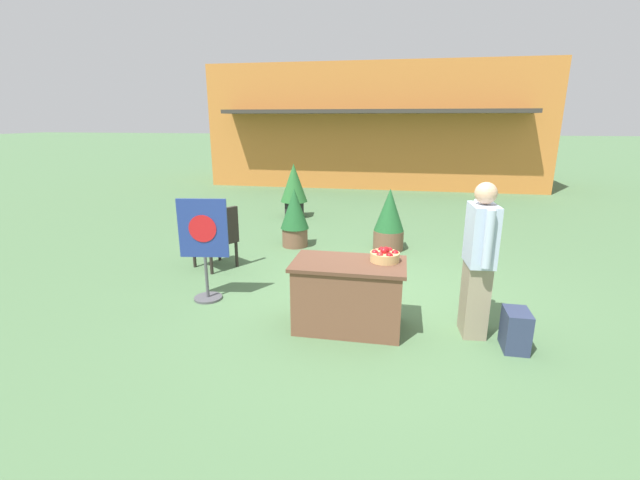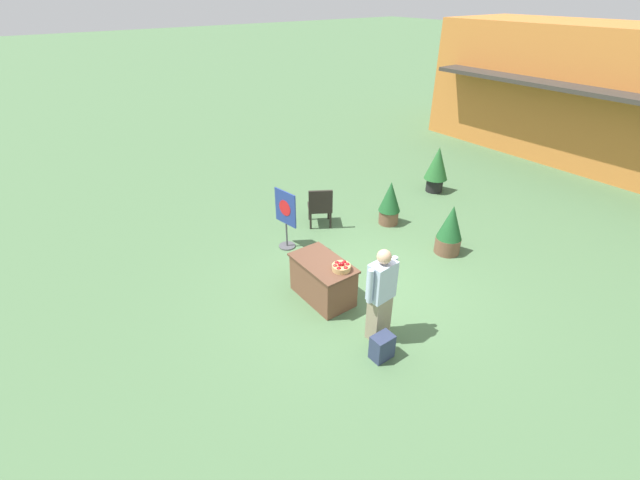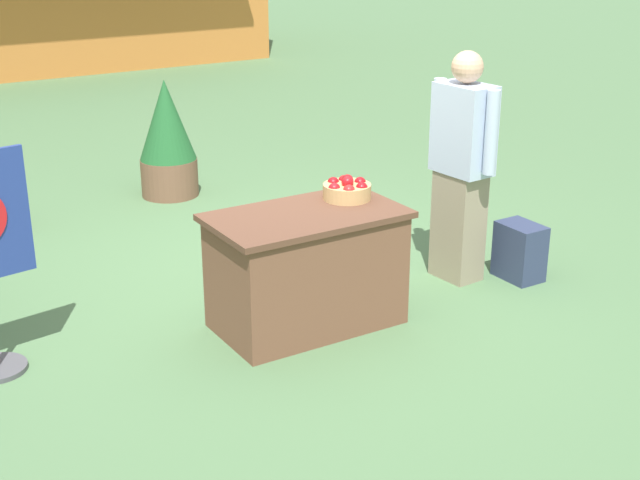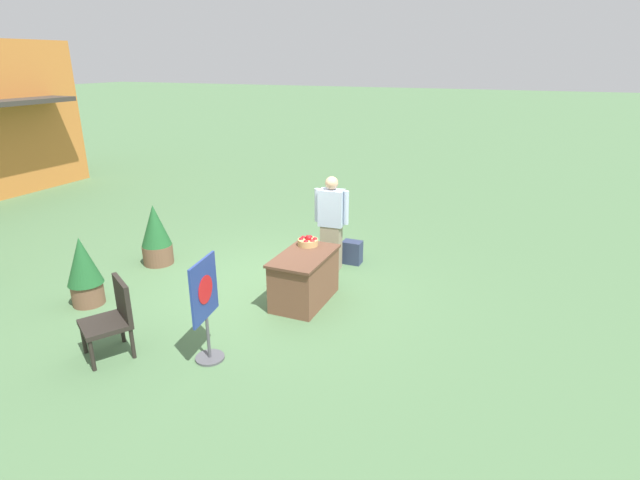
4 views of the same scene
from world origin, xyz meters
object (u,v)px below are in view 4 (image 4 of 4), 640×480
object	(u,v)px
display_table	(304,278)
person_visitor	(331,223)
patio_chair	(113,315)
potted_plant_far_right	(84,270)
poster_board	(205,306)
apple_basket	(308,241)
potted_plant_far_left	(156,235)
backpack	(352,252)

from	to	relation	value
display_table	person_visitor	xyz separation A→B (m)	(1.35, 0.10, 0.46)
patio_chair	potted_plant_far_right	xyz separation A→B (m)	(0.87, 1.41, 0.02)
poster_board	potted_plant_far_right	bearing A→B (deg)	159.54
apple_basket	potted_plant_far_left	bearing A→B (deg)	90.80
display_table	person_visitor	distance (m)	1.43
apple_basket	poster_board	distance (m)	2.30
potted_plant_far_right	potted_plant_far_left	distance (m)	1.70
display_table	apple_basket	world-z (taller)	apple_basket
display_table	backpack	xyz separation A→B (m)	(1.73, -0.16, -0.18)
person_visitor	potted_plant_far_right	xyz separation A→B (m)	(-2.72, 2.89, -0.29)
display_table	person_visitor	bearing A→B (deg)	4.40
potted_plant_far_right	backpack	bearing A→B (deg)	-45.54
backpack	apple_basket	bearing A→B (deg)	168.83
poster_board	potted_plant_far_right	distance (m)	2.62
person_visitor	poster_board	xyz separation A→B (m)	(-3.25, 0.33, -0.11)
person_visitor	backpack	distance (m)	0.79
person_visitor	backpack	bearing A→B (deg)	140.68
display_table	potted_plant_far_right	xyz separation A→B (m)	(-1.36, 2.99, 0.17)
backpack	poster_board	size ratio (longest dim) A/B	0.32
potted_plant_far_right	potted_plant_far_left	size ratio (longest dim) A/B	0.97
backpack	poster_board	world-z (taller)	poster_board
apple_basket	potted_plant_far_left	world-z (taller)	potted_plant_far_left
apple_basket	patio_chair	world-z (taller)	patio_chair
apple_basket	potted_plant_far_left	distance (m)	2.99
potted_plant_far_left	patio_chair	bearing A→B (deg)	-149.64
backpack	poster_board	bearing A→B (deg)	170.79
display_table	patio_chair	size ratio (longest dim) A/B	1.26
display_table	potted_plant_far_left	distance (m)	3.11
poster_board	patio_chair	size ratio (longest dim) A/B	1.36
person_visitor	poster_board	bearing A→B (deg)	-10.12
potted_plant_far_left	display_table	bearing A→B (deg)	-96.23
display_table	potted_plant_far_left	bearing A→B (deg)	83.77
potted_plant_far_right	display_table	bearing A→B (deg)	-65.53
person_visitor	patio_chair	world-z (taller)	person_visitor
patio_chair	apple_basket	bearing A→B (deg)	-177.85
apple_basket	display_table	bearing A→B (deg)	-164.05
person_visitor	apple_basket	bearing A→B (deg)	-4.64
person_visitor	patio_chair	distance (m)	3.89
backpack	potted_plant_far_right	distance (m)	4.43
person_visitor	potted_plant_far_left	xyz separation A→B (m)	(-1.02, 2.98, -0.30)
potted_plant_far_left	backpack	bearing A→B (deg)	-66.76
apple_basket	potted_plant_far_right	distance (m)	3.38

